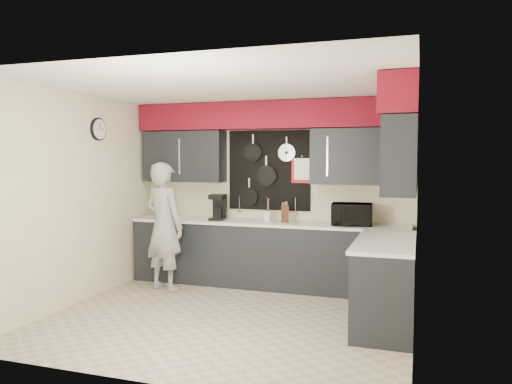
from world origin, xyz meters
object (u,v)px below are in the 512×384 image
(utensil_crock, at_px, (267,216))
(person, at_px, (164,226))
(microwave, at_px, (352,214))
(knife_block, at_px, (285,214))
(coffee_maker, at_px, (218,206))

(utensil_crock, height_order, person, person)
(microwave, height_order, knife_block, microwave)
(microwave, height_order, coffee_maker, coffee_maker)
(knife_block, xyz_separation_m, utensil_crock, (-0.26, 0.02, -0.04))
(person, bearing_deg, utensil_crock, -137.69)
(microwave, bearing_deg, utensil_crock, 173.65)
(microwave, relative_size, person, 0.30)
(person, bearing_deg, coffee_maker, -118.11)
(utensil_crock, bearing_deg, microwave, -0.95)
(microwave, distance_m, person, 2.54)
(utensil_crock, relative_size, person, 0.08)
(knife_block, bearing_deg, utensil_crock, 161.03)
(coffee_maker, bearing_deg, person, -141.67)
(microwave, bearing_deg, knife_block, 174.41)
(knife_block, relative_size, coffee_maker, 0.62)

